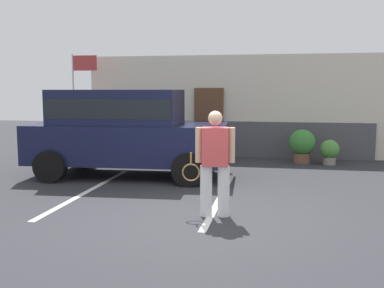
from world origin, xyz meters
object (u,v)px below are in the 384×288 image
at_px(tennis_player_man, 215,162).
at_px(potted_plant_secondary, 330,151).
at_px(parked_suv, 125,128).
at_px(potted_plant_by_porch, 302,144).
at_px(flag_pole, 79,86).

xyz_separation_m(tennis_player_man, potted_plant_secondary, (2.42, 5.55, -0.51)).
bearing_deg(tennis_player_man, parked_suv, -56.51).
bearing_deg(potted_plant_by_porch, tennis_player_man, -106.54).
bearing_deg(potted_plant_by_porch, potted_plant_secondary, -8.86).
distance_m(parked_suv, potted_plant_secondary, 5.66).
xyz_separation_m(parked_suv, potted_plant_secondary, (4.98, 2.57, -0.76)).
bearing_deg(flag_pole, potted_plant_secondary, -1.42).
height_order(parked_suv, tennis_player_man, parked_suv).
relative_size(parked_suv, flag_pole, 1.51).
xyz_separation_m(parked_suv, potted_plant_by_porch, (4.25, 2.69, -0.62)).
height_order(parked_suv, flag_pole, flag_pole).
distance_m(parked_suv, potted_plant_by_porch, 5.06).
distance_m(tennis_player_man, potted_plant_by_porch, 5.92).
bearing_deg(potted_plant_by_porch, flag_pole, 179.41).
xyz_separation_m(potted_plant_secondary, flag_pole, (-7.39, 0.18, 1.78)).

